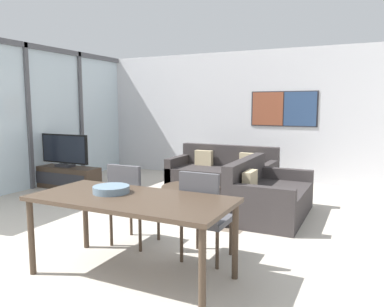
# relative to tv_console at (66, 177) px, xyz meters

# --- Properties ---
(ground_plane) EXTENTS (24.00, 24.00, 0.00)m
(ground_plane) POSITION_rel_tv_console_xyz_m (2.71, -3.21, -0.21)
(ground_plane) COLOR beige
(wall_back) EXTENTS (7.56, 0.09, 2.80)m
(wall_back) POSITION_rel_tv_console_xyz_m (2.73, 2.54, 1.19)
(wall_back) COLOR silver
(wall_back) RESTS_ON ground_plane
(window_wall_left) EXTENTS (0.07, 5.75, 2.80)m
(window_wall_left) POSITION_rel_tv_console_xyz_m (-0.57, -0.33, 1.32)
(window_wall_left) COLOR silver
(window_wall_left) RESTS_ON ground_plane
(area_rug) EXTENTS (2.22, 1.74, 0.01)m
(area_rug) POSITION_rel_tv_console_xyz_m (2.86, -0.20, -0.21)
(area_rug) COLOR #706051
(area_rug) RESTS_ON ground_plane
(tv_console) EXTENTS (1.45, 0.44, 0.42)m
(tv_console) POSITION_rel_tv_console_xyz_m (0.00, 0.00, 0.00)
(tv_console) COLOR #423326
(tv_console) RESTS_ON ground_plane
(television) EXTENTS (1.14, 0.20, 0.64)m
(television) POSITION_rel_tv_console_xyz_m (0.00, 0.00, 0.53)
(television) COLOR #2D2D33
(television) RESTS_ON tv_console
(sofa_main) EXTENTS (2.00, 0.96, 0.83)m
(sofa_main) POSITION_rel_tv_console_xyz_m (2.86, 1.25, 0.06)
(sofa_main) COLOR #383333
(sofa_main) RESTS_ON ground_plane
(sofa_side) EXTENTS (0.96, 1.62, 0.83)m
(sofa_side) POSITION_rel_tv_console_xyz_m (4.05, -0.13, 0.06)
(sofa_side) COLOR #383333
(sofa_side) RESTS_ON ground_plane
(coffee_table) EXTENTS (0.94, 0.94, 0.34)m
(coffee_table) POSITION_rel_tv_console_xyz_m (2.86, -0.20, 0.05)
(coffee_table) COLOR #423326
(coffee_table) RESTS_ON ground_plane
(dining_table) EXTENTS (1.92, 0.88, 0.78)m
(dining_table) POSITION_rel_tv_console_xyz_m (3.41, -2.64, 0.49)
(dining_table) COLOR #423326
(dining_table) RESTS_ON ground_plane
(dining_chair_left) EXTENTS (0.46, 0.46, 0.97)m
(dining_chair_left) POSITION_rel_tv_console_xyz_m (2.94, -1.98, 0.31)
(dining_chair_left) COLOR #4C4C51
(dining_chair_left) RESTS_ON ground_plane
(dining_chair_centre) EXTENTS (0.46, 0.46, 0.97)m
(dining_chair_centre) POSITION_rel_tv_console_xyz_m (3.88, -2.03, 0.31)
(dining_chair_centre) COLOR #4C4C51
(dining_chair_centre) RESTS_ON ground_plane
(fruit_bowl) EXTENTS (0.36, 0.36, 0.07)m
(fruit_bowl) POSITION_rel_tv_console_xyz_m (3.14, -2.59, 0.61)
(fruit_bowl) COLOR slate
(fruit_bowl) RESTS_ON dining_table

